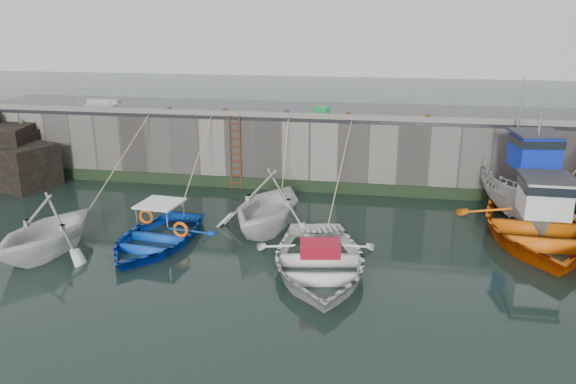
% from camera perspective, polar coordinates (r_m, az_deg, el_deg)
% --- Properties ---
extents(ground, '(120.00, 120.00, 0.00)m').
position_cam_1_polar(ground, '(15.38, -7.97, -10.59)').
color(ground, black).
rests_on(ground, ground).
extents(quay_back, '(30.00, 5.00, 3.00)m').
position_cam_1_polar(quay_back, '(26.37, 0.34, 4.89)').
color(quay_back, slate).
rests_on(quay_back, ground).
extents(road_back, '(30.00, 5.00, 0.16)m').
position_cam_1_polar(road_back, '(26.08, 0.35, 8.28)').
color(road_back, black).
rests_on(road_back, quay_back).
extents(kerb_back, '(30.00, 0.30, 0.20)m').
position_cam_1_polar(kerb_back, '(23.77, -0.65, 7.84)').
color(kerb_back, slate).
rests_on(kerb_back, road_back).
extents(algae_back, '(30.00, 0.08, 0.50)m').
position_cam_1_polar(algae_back, '(24.26, -0.71, 0.74)').
color(algae_back, black).
rests_on(algae_back, ground).
extents(ladder, '(0.51, 0.08, 3.20)m').
position_cam_1_polar(ladder, '(24.33, -5.38, 3.98)').
color(ladder, '#3F1E0F').
rests_on(ladder, ground).
extents(boat_near_white, '(4.23, 4.71, 2.21)m').
position_cam_1_polar(boat_near_white, '(19.49, -23.18, -5.72)').
color(boat_near_white, silver).
rests_on(boat_near_white, ground).
extents(boat_near_white_rope, '(0.04, 6.14, 3.10)m').
position_cam_1_polar(boat_near_white_rope, '(23.75, -16.35, -0.98)').
color(boat_near_white_rope, tan).
rests_on(boat_near_white_rope, ground).
extents(boat_near_blue, '(3.86, 5.10, 0.99)m').
position_cam_1_polar(boat_near_blue, '(19.07, -13.34, -5.23)').
color(boat_near_blue, '#0C43BD').
rests_on(boat_near_blue, ground).
extents(boat_near_blue_rope, '(0.04, 5.02, 3.10)m').
position_cam_1_polar(boat_near_blue_rope, '(23.13, -8.82, -0.96)').
color(boat_near_blue_rope, tan).
rests_on(boat_near_blue_rope, ground).
extents(boat_near_blacktrim, '(4.68, 5.19, 2.42)m').
position_cam_1_polar(boat_near_blacktrim, '(19.96, -2.03, -3.73)').
color(boat_near_blacktrim, silver).
rests_on(boat_near_blacktrim, ground).
extents(boat_near_blacktrim_rope, '(0.04, 3.38, 3.10)m').
position_cam_1_polar(boat_near_blacktrim_rope, '(23.28, -0.15, -0.62)').
color(boat_near_blacktrim_rope, tan).
rests_on(boat_near_blacktrim_rope, ground).
extents(boat_near_navy, '(5.03, 6.35, 1.19)m').
position_cam_1_polar(boat_near_navy, '(16.75, 3.07, -8.01)').
color(boat_near_navy, white).
rests_on(boat_near_navy, ground).
extents(boat_near_navy_rope, '(0.04, 5.93, 3.10)m').
position_cam_1_polar(boat_near_navy_rope, '(21.51, 4.85, -2.21)').
color(boat_near_navy_rope, tan).
rests_on(boat_near_navy_rope, ground).
extents(boat_far_white, '(3.20, 6.51, 5.41)m').
position_cam_1_polar(boat_far_white, '(22.60, 22.78, 0.15)').
color(boat_far_white, silver).
rests_on(boat_far_white, ground).
extents(boat_far_orange, '(5.06, 7.03, 4.45)m').
position_cam_1_polar(boat_far_orange, '(20.62, 23.86, -3.19)').
color(boat_far_orange, orange).
rests_on(boat_far_orange, ground).
extents(fish_crate, '(0.72, 0.57, 0.33)m').
position_cam_1_polar(fish_crate, '(24.59, 3.42, 8.28)').
color(fish_crate, '#1A933D').
rests_on(fish_crate, road_back).
extents(railing, '(1.60, 1.05, 1.00)m').
position_cam_1_polar(railing, '(27.77, -18.42, 8.55)').
color(railing, '#A5A8AD').
rests_on(railing, road_back).
extents(bollard_a, '(0.18, 0.18, 0.28)m').
position_cam_1_polar(bollard_a, '(25.28, -11.92, 8.13)').
color(bollard_a, '#3F1E0F').
rests_on(bollard_a, road_back).
extents(bollard_b, '(0.18, 0.18, 0.28)m').
position_cam_1_polar(bollard_b, '(24.45, -6.42, 8.10)').
color(bollard_b, '#3F1E0F').
rests_on(bollard_b, road_back).
extents(bollard_c, '(0.18, 0.18, 0.28)m').
position_cam_1_polar(bollard_c, '(23.82, -0.13, 7.96)').
color(bollard_c, '#3F1E0F').
rests_on(bollard_c, road_back).
extents(bollard_d, '(0.18, 0.18, 0.28)m').
position_cam_1_polar(bollard_d, '(23.49, 6.18, 7.73)').
color(bollard_d, '#3F1E0F').
rests_on(bollard_d, road_back).
extents(bollard_e, '(0.18, 0.18, 0.28)m').
position_cam_1_polar(bollard_e, '(23.48, 14.05, 7.32)').
color(bollard_e, '#3F1E0F').
rests_on(bollard_e, road_back).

